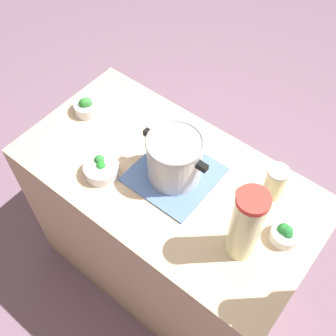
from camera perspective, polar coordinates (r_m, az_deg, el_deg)
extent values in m
plane|color=slate|center=(2.38, 0.00, -13.39)|extent=(8.00, 8.00, 0.00)
cube|color=tan|center=(1.98, 0.00, -8.43)|extent=(1.19, 0.64, 0.88)
cube|color=#5371AB|center=(1.60, 0.86, -0.87)|extent=(0.30, 0.30, 0.01)
cylinder|color=#B7B7BC|center=(1.52, 0.91, 1.26)|extent=(0.20, 0.20, 0.19)
torus|color=#99999E|center=(1.45, 0.95, 3.53)|extent=(0.21, 0.21, 0.01)
cube|color=black|center=(1.53, -2.58, 4.67)|extent=(0.04, 0.02, 0.02)
cube|color=black|center=(1.44, 4.65, 0.20)|extent=(0.04, 0.02, 0.02)
cylinder|color=#ECEDAD|center=(1.34, 10.44, -7.84)|extent=(0.10, 0.10, 0.30)
cylinder|color=red|center=(1.20, 11.53, -4.27)|extent=(0.10, 0.10, 0.02)
ellipsoid|color=yellow|center=(1.31, 11.18, -7.55)|extent=(0.04, 0.04, 0.01)
cylinder|color=beige|center=(1.55, 14.27, -2.01)|extent=(0.07, 0.07, 0.13)
cylinder|color=#B2AD99|center=(1.49, 14.82, -0.47)|extent=(0.08, 0.08, 0.01)
cylinder|color=silver|center=(1.83, -10.85, 8.13)|extent=(0.11, 0.11, 0.05)
ellipsoid|color=#29762A|center=(1.80, -11.31, 8.60)|extent=(0.04, 0.04, 0.05)
ellipsoid|color=#337534|center=(1.80, -10.95, 8.65)|extent=(0.04, 0.04, 0.05)
cylinder|color=silver|center=(1.60, -9.02, -0.21)|extent=(0.13, 0.13, 0.05)
ellipsoid|color=#2B7230|center=(1.61, -9.28, 1.02)|extent=(0.04, 0.04, 0.05)
ellipsoid|color=#227C25|center=(1.59, -9.07, 0.18)|extent=(0.04, 0.04, 0.04)
cylinder|color=silver|center=(1.50, 15.61, -8.72)|extent=(0.10, 0.10, 0.05)
ellipsoid|color=#287133|center=(1.48, 15.93, -8.68)|extent=(0.04, 0.04, 0.04)
ellipsoid|color=#23702F|center=(1.48, 15.79, -8.26)|extent=(0.04, 0.04, 0.05)
ellipsoid|color=#247A2D|center=(1.48, 15.41, -8.03)|extent=(0.04, 0.04, 0.05)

